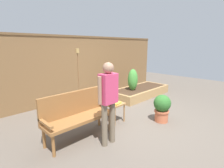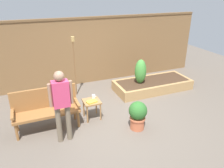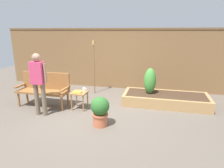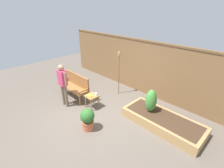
{
  "view_description": "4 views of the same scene",
  "coord_description": "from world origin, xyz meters",
  "px_view_note": "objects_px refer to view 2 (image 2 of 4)",
  "views": [
    {
      "loc": [
        -3.27,
        -2.44,
        1.85
      ],
      "look_at": [
        0.19,
        1.03,
        0.75
      ],
      "focal_mm": 27.81,
      "sensor_mm": 36.0,
      "label": 1
    },
    {
      "loc": [
        -1.71,
        -4.19,
        2.98
      ],
      "look_at": [
        0.34,
        0.89,
        0.58
      ],
      "focal_mm": 35.33,
      "sensor_mm": 36.0,
      "label": 2
    },
    {
      "loc": [
        1.61,
        -4.29,
        2.07
      ],
      "look_at": [
        0.35,
        0.94,
        0.59
      ],
      "focal_mm": 31.25,
      "sensor_mm": 36.0,
      "label": 3
    },
    {
      "loc": [
        3.63,
        -2.65,
        3.31
      ],
      "look_at": [
        -0.15,
        1.09,
        0.76
      ],
      "focal_mm": 26.3,
      "sensor_mm": 36.0,
      "label": 4
    }
  ],
  "objects_px": {
    "cup_on_table": "(94,96)",
    "shrub_near_bench": "(140,71)",
    "side_table": "(92,104)",
    "potted_boxwood": "(138,114)",
    "garden_bench": "(46,106)",
    "tiki_torch": "(74,56)",
    "book_on_table": "(92,102)",
    "person_by_bench": "(61,101)"
  },
  "relations": [
    {
      "from": "potted_boxwood",
      "to": "shrub_near_bench",
      "type": "distance_m",
      "value": 1.99
    },
    {
      "from": "book_on_table",
      "to": "tiki_torch",
      "type": "distance_m",
      "value": 1.66
    },
    {
      "from": "garden_bench",
      "to": "person_by_bench",
      "type": "height_order",
      "value": "person_by_bench"
    },
    {
      "from": "cup_on_table",
      "to": "garden_bench",
      "type": "bearing_deg",
      "value": -175.31
    },
    {
      "from": "side_table",
      "to": "shrub_near_bench",
      "type": "height_order",
      "value": "shrub_near_bench"
    },
    {
      "from": "garden_bench",
      "to": "cup_on_table",
      "type": "xyz_separation_m",
      "value": [
        1.16,
        0.09,
        -0.02
      ]
    },
    {
      "from": "side_table",
      "to": "tiki_torch",
      "type": "xyz_separation_m",
      "value": [
        -0.05,
        1.43,
        0.8
      ]
    },
    {
      "from": "person_by_bench",
      "to": "side_table",
      "type": "bearing_deg",
      "value": 37.42
    },
    {
      "from": "potted_boxwood",
      "to": "tiki_torch",
      "type": "height_order",
      "value": "tiki_torch"
    },
    {
      "from": "side_table",
      "to": "tiki_torch",
      "type": "relative_size",
      "value": 0.27
    },
    {
      "from": "garden_bench",
      "to": "tiki_torch",
      "type": "relative_size",
      "value": 0.82
    },
    {
      "from": "cup_on_table",
      "to": "shrub_near_bench",
      "type": "bearing_deg",
      "value": 23.97
    },
    {
      "from": "side_table",
      "to": "person_by_bench",
      "type": "bearing_deg",
      "value": -142.58
    },
    {
      "from": "garden_bench",
      "to": "potted_boxwood",
      "type": "bearing_deg",
      "value": -23.93
    },
    {
      "from": "garden_bench",
      "to": "side_table",
      "type": "distance_m",
      "value": 1.08
    },
    {
      "from": "side_table",
      "to": "potted_boxwood",
      "type": "distance_m",
      "value": 1.16
    },
    {
      "from": "garden_bench",
      "to": "shrub_near_bench",
      "type": "height_order",
      "value": "shrub_near_bench"
    },
    {
      "from": "garden_bench",
      "to": "book_on_table",
      "type": "distance_m",
      "value": 1.05
    },
    {
      "from": "garden_bench",
      "to": "cup_on_table",
      "type": "height_order",
      "value": "garden_bench"
    },
    {
      "from": "book_on_table",
      "to": "shrub_near_bench",
      "type": "height_order",
      "value": "shrub_near_bench"
    },
    {
      "from": "tiki_torch",
      "to": "side_table",
      "type": "bearing_deg",
      "value": -88.02
    },
    {
      "from": "cup_on_table",
      "to": "shrub_near_bench",
      "type": "distance_m",
      "value": 1.89
    },
    {
      "from": "garden_bench",
      "to": "person_by_bench",
      "type": "relative_size",
      "value": 0.92
    },
    {
      "from": "book_on_table",
      "to": "shrub_near_bench",
      "type": "xyz_separation_m",
      "value": [
        1.84,
        0.97,
        0.17
      ]
    },
    {
      "from": "side_table",
      "to": "potted_boxwood",
      "type": "relative_size",
      "value": 0.71
    },
    {
      "from": "book_on_table",
      "to": "garden_bench",
      "type": "bearing_deg",
      "value": 160.28
    },
    {
      "from": "shrub_near_bench",
      "to": "cup_on_table",
      "type": "bearing_deg",
      "value": -156.03
    },
    {
      "from": "garden_bench",
      "to": "tiki_torch",
      "type": "height_order",
      "value": "tiki_torch"
    },
    {
      "from": "garden_bench",
      "to": "book_on_table",
      "type": "height_order",
      "value": "garden_bench"
    },
    {
      "from": "garden_bench",
      "to": "book_on_table",
      "type": "xyz_separation_m",
      "value": [
        1.04,
        -0.11,
        -0.05
      ]
    },
    {
      "from": "side_table",
      "to": "potted_boxwood",
      "type": "height_order",
      "value": "potted_boxwood"
    },
    {
      "from": "cup_on_table",
      "to": "book_on_table",
      "type": "bearing_deg",
      "value": -118.67
    },
    {
      "from": "side_table",
      "to": "tiki_torch",
      "type": "bearing_deg",
      "value": 91.98
    },
    {
      "from": "book_on_table",
      "to": "person_by_bench",
      "type": "bearing_deg",
      "value": -159.36
    },
    {
      "from": "side_table",
      "to": "book_on_table",
      "type": "bearing_deg",
      "value": -105.63
    },
    {
      "from": "book_on_table",
      "to": "potted_boxwood",
      "type": "xyz_separation_m",
      "value": [
        0.85,
        -0.73,
        -0.12
      ]
    },
    {
      "from": "side_table",
      "to": "potted_boxwood",
      "type": "bearing_deg",
      "value": -44.45
    },
    {
      "from": "cup_on_table",
      "to": "book_on_table",
      "type": "height_order",
      "value": "cup_on_table"
    },
    {
      "from": "side_table",
      "to": "book_on_table",
      "type": "distance_m",
      "value": 0.13
    },
    {
      "from": "cup_on_table",
      "to": "person_by_bench",
      "type": "bearing_deg",
      "value": -140.38
    },
    {
      "from": "garden_bench",
      "to": "side_table",
      "type": "relative_size",
      "value": 3.0
    },
    {
      "from": "garden_bench",
      "to": "shrub_near_bench",
      "type": "relative_size",
      "value": 1.93
    }
  ]
}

